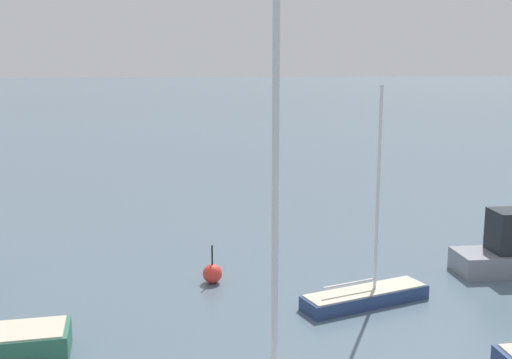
# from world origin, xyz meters

# --- Properties ---
(sailboat_0) EXTENTS (4.48, 2.25, 7.03)m
(sailboat_0) POSITION_xyz_m (2.33, 10.13, 0.35)
(sailboat_0) COLOR navy
(sailboat_0) RESTS_ON ground_plane
(channel_buoy_0) EXTENTS (0.69, 0.69, 1.39)m
(channel_buoy_0) POSITION_xyz_m (-2.34, 12.95, 0.35)
(channel_buoy_0) COLOR red
(channel_buoy_0) RESTS_ON ground_plane
(channel_buoy_1) EXTENTS (0.77, 0.77, 1.73)m
(channel_buoy_1) POSITION_xyz_m (11.17, 16.02, 0.39)
(channel_buoy_1) COLOR red
(channel_buoy_1) RESTS_ON ground_plane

